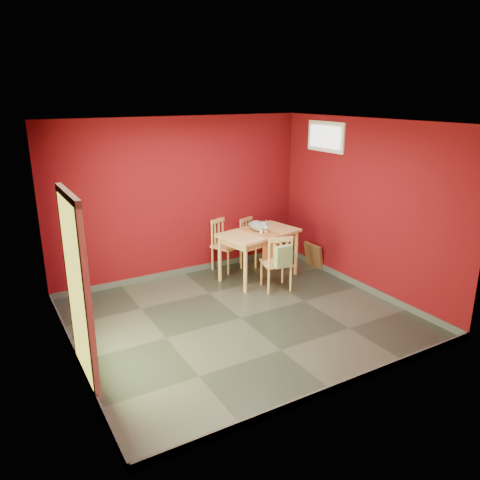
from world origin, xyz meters
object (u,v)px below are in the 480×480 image
chair_far_right (252,241)px  cat (258,224)px  chair_far_left (225,244)px  chair_near (277,262)px  picture_frame (314,255)px  dining_table (259,237)px  tote_bag (283,256)px

chair_far_right → cat: bearing=-113.3°
chair_far_left → chair_far_right: 0.57m
chair_near → picture_frame: bearing=23.8°
cat → picture_frame: size_ratio=1.07×
chair_far_left → cat: (0.30, -0.61, 0.47)m
dining_table → cat: (0.01, 0.05, 0.22)m
dining_table → tote_bag: tote_bag is taller
tote_bag → picture_frame: tote_bag is taller
dining_table → tote_bag: bearing=-93.9°
chair_far_right → tote_bag: 1.50m
chair_far_left → tote_bag: size_ratio=2.26×
cat → dining_table: bearing=-93.6°
chair_far_right → picture_frame: (0.88, -0.72, -0.22)m
chair_near → cat: bearing=87.5°
picture_frame → chair_far_left: bearing=153.3°
chair_far_left → picture_frame: size_ratio=2.10×
chair_near → picture_frame: 1.30m
dining_table → chair_near: size_ratio=1.56×
tote_bag → cat: (0.06, 0.85, 0.31)m
chair_far_right → cat: size_ratio=1.84×
chair_far_left → tote_bag: chair_far_left is taller
chair_far_right → tote_bag: (-0.32, -1.45, 0.20)m
tote_bag → picture_frame: (1.21, 0.73, -0.42)m
chair_far_left → picture_frame: 1.64m
chair_far_right → chair_far_left: bearing=179.5°
tote_bag → picture_frame: bearing=31.3°
chair_far_right → cat: cat is taller
dining_table → chair_far_left: size_ratio=1.57×
chair_far_right → tote_bag: bearing=-102.6°
chair_far_right → cat: (-0.26, -0.60, 0.50)m
chair_far_left → picture_frame: chair_far_left is taller
chair_far_left → chair_near: 1.27m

